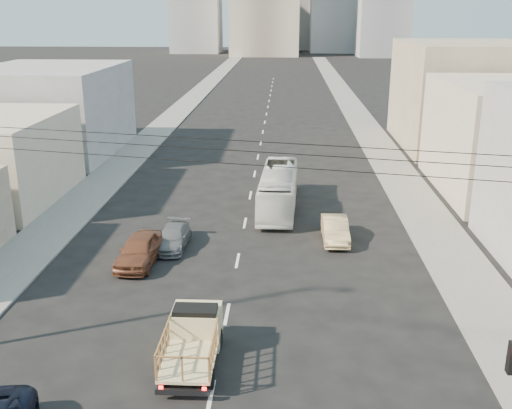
# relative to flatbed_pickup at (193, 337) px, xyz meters

# --- Properties ---
(sidewalk_left) EXTENTS (3.50, 180.00, 0.12)m
(sidewalk_left) POSITION_rel_flatbed_pickup_xyz_m (-10.83, 65.89, -1.03)
(sidewalk_left) COLOR slate
(sidewalk_left) RESTS_ON ground
(sidewalk_right) EXTENTS (3.50, 180.00, 0.12)m
(sidewalk_right) POSITION_rel_flatbed_pickup_xyz_m (12.67, 65.89, -1.03)
(sidewalk_right) COLOR slate
(sidewalk_right) RESTS_ON ground
(lane_dashes) EXTENTS (0.15, 104.00, 0.01)m
(lane_dashes) POSITION_rel_flatbed_pickup_xyz_m (0.92, 48.89, -1.09)
(lane_dashes) COLOR silver
(lane_dashes) RESTS_ON ground
(flatbed_pickup) EXTENTS (1.95, 4.41, 1.90)m
(flatbed_pickup) POSITION_rel_flatbed_pickup_xyz_m (0.00, 0.00, 0.00)
(flatbed_pickup) COLOR beige
(flatbed_pickup) RESTS_ON ground
(city_bus) EXTENTS (2.69, 9.87, 2.73)m
(city_bus) POSITION_rel_flatbed_pickup_xyz_m (3.00, 18.88, 0.27)
(city_bus) COLOR silver
(city_bus) RESTS_ON ground
(sedan_brown) EXTENTS (2.06, 4.65, 1.56)m
(sedan_brown) POSITION_rel_flatbed_pickup_xyz_m (-4.25, 9.25, -0.32)
(sedan_brown) COLOR brown
(sedan_brown) RESTS_ON ground
(sedan_tan) EXTENTS (1.49, 4.15, 1.36)m
(sedan_tan) POSITION_rel_flatbed_pickup_xyz_m (6.40, 13.16, -0.41)
(sedan_tan) COLOR tan
(sedan_tan) RESTS_ON ground
(sedan_grey) EXTENTS (1.76, 4.09, 1.18)m
(sedan_grey) POSITION_rel_flatbed_pickup_xyz_m (-2.90, 11.63, -0.51)
(sedan_grey) COLOR slate
(sedan_grey) RESTS_ON ground
(overhead_wires) EXTENTS (23.01, 5.02, 0.72)m
(overhead_wires) POSITION_rel_flatbed_pickup_xyz_m (0.92, -2.61, 7.87)
(overhead_wires) COLOR black
(overhead_wires) RESTS_ON ground
(bldg_right_far) EXTENTS (12.00, 16.00, 10.00)m
(bldg_right_far) POSITION_rel_flatbed_pickup_xyz_m (20.92, 39.89, 3.91)
(bldg_right_far) COLOR gray
(bldg_right_far) RESTS_ON ground
(bldg_left_far) EXTENTS (12.00, 16.00, 8.00)m
(bldg_left_far) POSITION_rel_flatbed_pickup_xyz_m (-18.58, 34.89, 2.91)
(bldg_left_far) COLOR gray
(bldg_left_far) RESTS_ON ground
(midrise_east) EXTENTS (14.00, 14.00, 28.00)m
(midrise_east) POSITION_rel_flatbed_pickup_xyz_m (30.92, 160.89, 12.91)
(midrise_east) COLOR #94979C
(midrise_east) RESTS_ON ground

